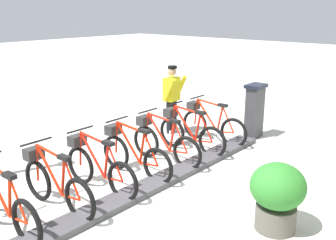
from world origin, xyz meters
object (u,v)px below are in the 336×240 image
object	(u,v)px
bike_docked_4	(97,167)
bike_docked_6	(2,203)
payment_kiosk	(254,110)
bike_docked_3	(133,153)
bike_docked_2	(163,142)
bike_docked_1	(189,132)
planter_bush	(277,194)
bike_docked_0	(211,124)
bike_docked_5	(54,183)
worker_near_rack	(172,97)

from	to	relation	value
bike_docked_4	bike_docked_6	xyz separation A→B (m)	(0.00, 1.65, 0.00)
payment_kiosk	bike_docked_4	distance (m)	4.31
bike_docked_6	bike_docked_3	bearing A→B (deg)	-90.00
bike_docked_2	bike_docked_3	bearing A→B (deg)	90.00
bike_docked_1	bike_docked_4	xyz separation A→B (m)	(0.00, 2.48, 0.00)
bike_docked_6	planter_bush	size ratio (longest dim) A/B	1.77
bike_docked_4	bike_docked_2	bearing A→B (deg)	-90.00
bike_docked_0	bike_docked_5	size ratio (longest dim) A/B	1.00
bike_docked_2	bike_docked_4	distance (m)	1.65
bike_docked_0	bike_docked_2	size ratio (longest dim) A/B	1.00
bike_docked_3	bike_docked_6	distance (m)	2.48
bike_docked_1	bike_docked_3	bearing A→B (deg)	90.00
planter_bush	bike_docked_0	bearing A→B (deg)	-41.33
payment_kiosk	bike_docked_1	xyz separation A→B (m)	(0.57, 1.78, -0.24)
worker_near_rack	bike_docked_1	bearing A→B (deg)	145.70
bike_docked_1	bike_docked_4	size ratio (longest dim) A/B	1.00
bike_docked_6	planter_bush	distance (m)	3.76
planter_bush	bike_docked_5	bearing A→B (deg)	30.56
bike_docked_2	bike_docked_5	xyz separation A→B (m)	(0.00, 2.48, 0.00)
bike_docked_4	bike_docked_1	bearing A→B (deg)	-90.00
bike_docked_6	worker_near_rack	bearing A→B (deg)	-77.21
payment_kiosk	bike_docked_3	bearing A→B (deg)	80.55
bike_docked_1	bike_docked_6	xyz separation A→B (m)	(0.00, 4.14, 0.00)
bike_docked_3	bike_docked_1	bearing A→B (deg)	-90.00
bike_docked_2	worker_near_rack	world-z (taller)	worker_near_rack
bike_docked_0	bike_docked_1	xyz separation A→B (m)	(0.00, 0.83, 0.00)
bike_docked_0	bike_docked_5	xyz separation A→B (m)	(0.00, 4.14, 0.00)
bike_docked_2	worker_near_rack	distance (m)	1.99
payment_kiosk	bike_docked_6	world-z (taller)	payment_kiosk
bike_docked_4	planter_bush	xyz separation A→B (m)	(-2.81, -0.83, 0.11)
payment_kiosk	bike_docked_4	size ratio (longest dim) A/B	0.74
bike_docked_0	bike_docked_5	distance (m)	4.14
bike_docked_1	worker_near_rack	size ratio (longest dim) A/B	1.04
bike_docked_3	bike_docked_4	size ratio (longest dim) A/B	1.00
payment_kiosk	bike_docked_1	bearing A→B (deg)	72.22
bike_docked_2	planter_bush	size ratio (longest dim) A/B	1.77
bike_docked_0	bike_docked_3	distance (m)	2.48
bike_docked_4	bike_docked_6	distance (m)	1.65
bike_docked_5	bike_docked_6	distance (m)	0.83
bike_docked_3	worker_near_rack	distance (m)	2.70
bike_docked_1	bike_docked_3	distance (m)	1.65
planter_bush	bike_docked_3	bearing A→B (deg)	0.15
bike_docked_1	worker_near_rack	xyz separation A→B (m)	(1.11, -0.76, 0.48)
bike_docked_0	bike_docked_2	distance (m)	1.65
bike_docked_0	planter_bush	xyz separation A→B (m)	(-2.81, 2.47, 0.11)
bike_docked_4	bike_docked_3	bearing A→B (deg)	-90.00
bike_docked_5	worker_near_rack	xyz separation A→B (m)	(1.11, -4.07, 0.48)
planter_bush	payment_kiosk	bearing A→B (deg)	-56.83
bike_docked_1	bike_docked_2	world-z (taller)	same
payment_kiosk	bike_docked_1	size ratio (longest dim) A/B	0.74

